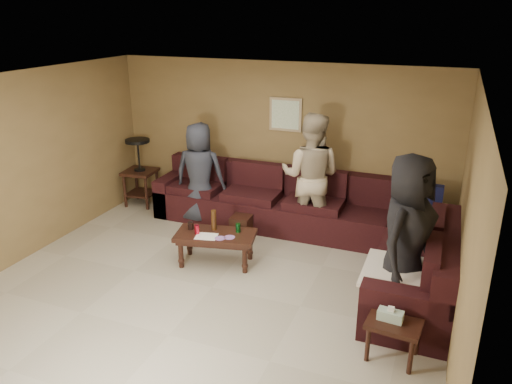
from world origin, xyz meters
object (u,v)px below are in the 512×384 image
person_middle (311,176)px  side_table_right (393,325)px  sectional_sofa (310,226)px  coffee_table (215,238)px  person_left (200,173)px  waste_bin (241,227)px  person_right (406,237)px  end_table_left (140,171)px

person_middle → side_table_right: bearing=120.5°
sectional_sofa → coffee_table: 1.39m
coffee_table → side_table_right: 2.70m
coffee_table → side_table_right: bearing=-24.7°
coffee_table → person_left: bearing=124.9°
waste_bin → person_right: 2.79m
coffee_table → person_middle: person_middle is taller
end_table_left → person_middle: person_middle is taller
waste_bin → person_left: bearing=157.2°
person_middle → waste_bin: bearing=25.8°
coffee_table → end_table_left: end_table_left is taller
person_right → person_left: bearing=83.0°
coffee_table → person_left: 1.55m
sectional_sofa → person_right: bearing=-41.2°
person_left → person_right: person_right is taller
coffee_table → waste_bin: bearing=89.7°
side_table_right → person_left: person_left is taller
sectional_sofa → coffee_table: size_ratio=4.09×
side_table_right → person_left: bearing=144.6°
end_table_left → person_left: 1.35m
end_table_left → person_right: 4.93m
waste_bin → person_right: person_right is taller
waste_bin → person_left: person_left is taller
sectional_sofa → person_right: 1.94m
end_table_left → person_middle: (3.07, -0.16, 0.33)m
sectional_sofa → person_left: bearing=171.1°
person_left → person_right: size_ratio=0.86×
end_table_left → person_right: person_right is taller
coffee_table → person_right: size_ratio=0.61×
sectional_sofa → person_left: size_ratio=2.88×
coffee_table → end_table_left: 2.63m
sectional_sofa → end_table_left: size_ratio=3.98×
sectional_sofa → person_left: person_left is taller
waste_bin → person_right: bearing=-25.4°
side_table_right → waste_bin: side_table_right is taller
side_table_right → person_right: person_right is taller
side_table_right → waste_bin: bearing=140.9°
end_table_left → waste_bin: end_table_left is taller
person_middle → end_table_left: bearing=-4.4°
person_left → person_middle: person_middle is taller
end_table_left → waste_bin: bearing=-16.1°
end_table_left → person_right: size_ratio=0.63×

